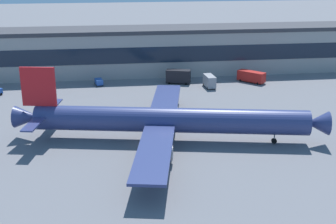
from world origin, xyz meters
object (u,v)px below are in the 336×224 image
airliner (166,120)px  fuel_truck (252,76)px  catering_truck (179,76)px  stair_truck (210,81)px  baggage_tug (99,82)px

airliner → fuel_truck: size_ratio=7.95×
catering_truck → stair_truck: bearing=-33.9°
baggage_tug → catering_truck: (23.76, -1.27, 1.21)m
baggage_tug → catering_truck: size_ratio=0.51×
catering_truck → baggage_tug: bearing=176.9°
airliner → catering_truck: size_ratio=8.36×
airliner → baggage_tug: 48.00m
airliner → stair_truck: bearing=65.5°
baggage_tug → catering_truck: catering_truck is taller
catering_truck → fuel_truck: catering_truck is taller
stair_truck → airliner: bearing=-114.5°
airliner → stair_truck: 42.86m
airliner → fuel_truck: bearing=53.6°
catering_truck → airliner: bearing=-102.1°
catering_truck → fuel_truck: bearing=-3.9°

